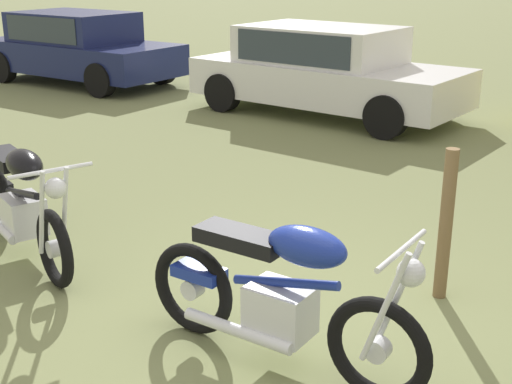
# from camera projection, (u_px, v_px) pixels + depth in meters

# --- Properties ---
(ground_plane) EXTENTS (120.00, 120.00, 0.00)m
(ground_plane) POSITION_uv_depth(u_px,v_px,m) (280.00, 340.00, 4.70)
(ground_plane) COLOR olive
(motorcycle_black) EXTENTS (1.98, 1.13, 1.02)m
(motorcycle_black) POSITION_uv_depth(u_px,v_px,m) (22.00, 202.00, 5.88)
(motorcycle_black) COLOR black
(motorcycle_black) RESTS_ON ground
(motorcycle_blue) EXTENTS (2.03, 0.64, 1.02)m
(motorcycle_blue) POSITION_uv_depth(u_px,v_px,m) (281.00, 295.00, 4.27)
(motorcycle_blue) COLOR black
(motorcycle_blue) RESTS_ON ground
(car_navy) EXTENTS (4.40, 2.19, 1.43)m
(car_navy) POSITION_uv_depth(u_px,v_px,m) (78.00, 44.00, 14.07)
(car_navy) COLOR #161E4C
(car_navy) RESTS_ON ground
(car_white) EXTENTS (4.66, 2.41, 1.43)m
(car_white) POSITION_uv_depth(u_px,v_px,m) (324.00, 66.00, 11.22)
(car_white) COLOR silver
(car_white) RESTS_ON ground
(fence_post_wooden) EXTENTS (0.10, 0.10, 1.18)m
(fence_post_wooden) POSITION_uv_depth(u_px,v_px,m) (446.00, 225.00, 5.12)
(fence_post_wooden) COLOR brown
(fence_post_wooden) RESTS_ON ground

